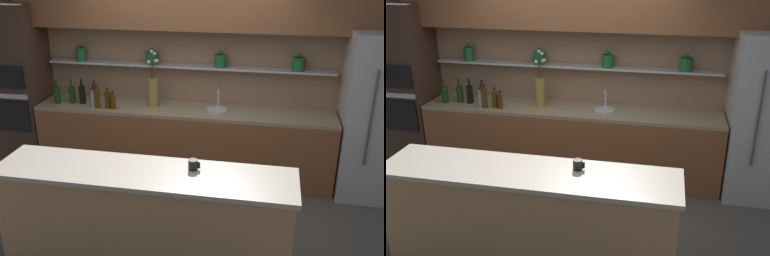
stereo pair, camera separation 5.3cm
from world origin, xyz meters
The scene contains 17 objects.
ground_plane centered at (0.00, 0.00, 0.00)m, with size 12.00×12.00×0.00m, color #4C4742.
back_wall_unit centered at (0.00, 1.53, 1.55)m, with size 5.20×0.44×2.60m.
back_counter_unit centered at (-0.07, 1.24, 0.46)m, with size 3.76×0.62×0.92m.
island_counter centered at (0.00, -0.67, 0.51)m, with size 2.57×0.61×1.02m.
refrigerator centered at (2.22, 1.20, 0.98)m, with size 0.77×0.73×1.96m.
oven_tower centered at (-2.28, 1.24, 1.08)m, with size 0.63×0.64×2.17m.
flower_vase centered at (-0.45, 1.26, 1.13)m, with size 0.15×0.15×0.71m.
sink_fixture centered at (0.37, 1.25, 0.95)m, with size 0.26×0.26×0.25m.
bottle_spirit_0 centered at (-1.31, 1.40, 1.02)m, with size 0.07×0.07×0.25m.
bottle_wine_1 centered at (-1.71, 1.14, 1.04)m, with size 0.08×0.08×0.31m.
bottle_wine_2 centered at (-1.53, 1.20, 1.03)m, with size 0.08×0.08×0.31m.
bottle_wine_3 centered at (-1.39, 1.20, 1.04)m, with size 0.08×0.08×0.33m.
bottle_spirit_4 centered at (-1.13, 1.06, 1.04)m, with size 0.06×0.06×0.29m.
bottle_spirit_5 centered at (-1.20, 1.08, 1.02)m, with size 0.06×0.06×0.24m.
bottle_spirit_6 centered at (-0.92, 1.06, 1.01)m, with size 0.06×0.06×0.23m.
bottle_spirit_7 centered at (-1.00, 1.09, 1.03)m, with size 0.07×0.07×0.26m.
coffee_mug centered at (0.41, -0.56, 1.06)m, with size 0.10×0.08×0.09m.
Camera 2 is at (1.06, -3.72, 2.68)m, focal length 40.00 mm.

